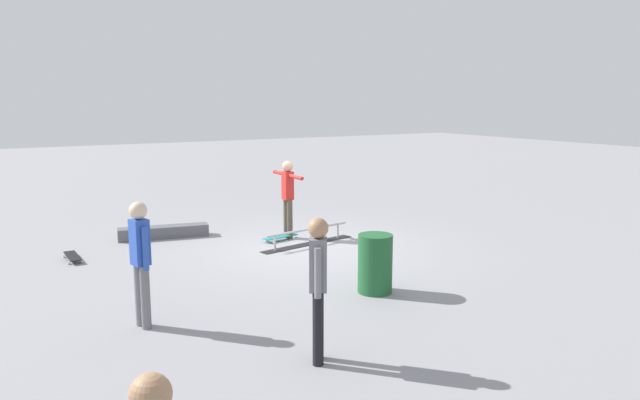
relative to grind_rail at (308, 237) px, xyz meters
name	(u,v)px	position (x,y,z in m)	size (l,w,h in m)	color
ground_plane	(306,247)	(0.15, 0.20, -0.15)	(60.00, 60.00, 0.00)	gray
grind_rail	(308,237)	(0.00, 0.00, 0.00)	(2.27, 0.67, 0.34)	black
skate_ledge	(164,232)	(2.40, -2.08, -0.02)	(1.89, 0.36, 0.25)	#595960
skater_main	(288,194)	(0.09, -0.71, 0.82)	(0.23, 1.34, 1.67)	brown
skateboard_main	(280,237)	(0.34, -0.60, -0.07)	(0.82, 0.37, 0.09)	teal
bystander_grey_shirt	(318,282)	(2.60, 4.94, 0.80)	(0.28, 0.36, 1.68)	black
bystander_blue_shirt	(140,257)	(4.05, 2.87, 0.80)	(0.24, 0.38, 1.67)	slate
loose_skateboard_black	(73,256)	(4.37, -1.13, -0.07)	(0.28, 0.81, 0.09)	black
trash_bin	(375,264)	(0.59, 3.21, 0.31)	(0.53, 0.53, 0.91)	#1E592D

